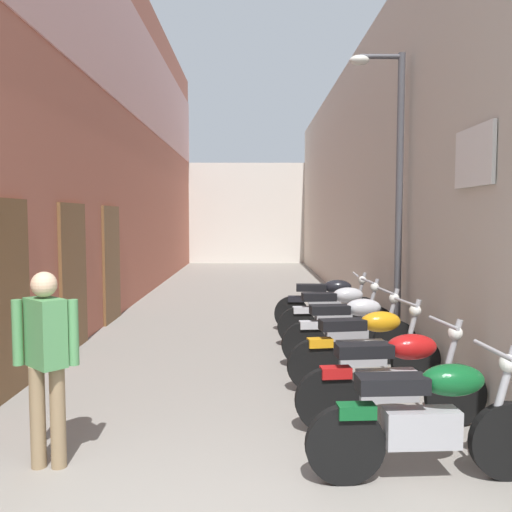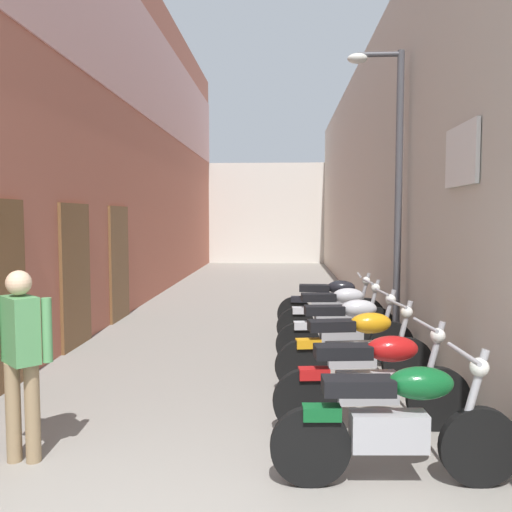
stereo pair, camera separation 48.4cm
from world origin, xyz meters
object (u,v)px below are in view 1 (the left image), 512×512
motorcycle_fourth (351,328)px  motorcycle_fifth (337,313)px  motorcycle_sixth (328,303)px  pedestrian_by_doorway (46,354)px  motorcycle_third (366,346)px  street_lamp (393,179)px  motorcycle_second (393,377)px  motorcycle_nearest (429,417)px

motorcycle_fourth → motorcycle_fifth: size_ratio=1.00×
motorcycle_sixth → pedestrian_by_doorway: 5.93m
motorcycle_third → motorcycle_fifth: 2.14m
motorcycle_sixth → pedestrian_by_doorway: bearing=-119.9°
motorcycle_fifth → street_lamp: size_ratio=0.43×
motorcycle_second → motorcycle_third: size_ratio=1.00×
motorcycle_fifth → motorcycle_fourth: bearing=-90.0°
motorcycle_fourth → pedestrian_by_doorway: bearing=-135.0°
motorcycle_fourth → street_lamp: street_lamp is taller
motorcycle_nearest → pedestrian_by_doorway: 2.99m
motorcycle_fourth → motorcycle_nearest: bearing=-90.0°
motorcycle_third → motorcycle_second: bearing=-90.0°
motorcycle_nearest → motorcycle_second: size_ratio=1.00×
motorcycle_third → motorcycle_sixth: bearing=90.0°
motorcycle_second → motorcycle_sixth: same height
motorcycle_nearest → motorcycle_second: bearing=90.0°
motorcycle_sixth → street_lamp: 2.66m
pedestrian_by_doorway → street_lamp: (3.64, 3.57, 1.62)m
motorcycle_nearest → motorcycle_third: same height
motorcycle_fourth → motorcycle_fifth: 1.15m
motorcycle_nearest → motorcycle_fifth: (-0.00, 4.36, 0.00)m
motorcycle_sixth → street_lamp: bearing=-66.1°
motorcycle_fifth → motorcycle_sixth: 1.03m
motorcycle_third → motorcycle_fourth: size_ratio=1.00×
motorcycle_fourth → motorcycle_sixth: bearing=90.0°
pedestrian_by_doorway → street_lamp: size_ratio=0.37×
street_lamp → pedestrian_by_doorway: bearing=-135.6°
motorcycle_nearest → motorcycle_fourth: size_ratio=1.00×
motorcycle_nearest → motorcycle_sixth: same height
motorcycle_fourth → motorcycle_third: bearing=-90.0°
motorcycle_third → street_lamp: 2.69m
motorcycle_fifth → street_lamp: (0.69, -0.53, 2.04)m
motorcycle_second → motorcycle_sixth: size_ratio=1.00×
motorcycle_second → pedestrian_by_doorway: size_ratio=1.18×
motorcycle_fifth → pedestrian_by_doorway: bearing=-125.7°
motorcycle_sixth → pedestrian_by_doorway: pedestrian_by_doorway is taller
street_lamp → motorcycle_second: bearing=-103.9°
motorcycle_third → street_lamp: bearing=66.7°
motorcycle_fifth → pedestrian_by_doorway: 5.07m
pedestrian_by_doorway → motorcycle_nearest: bearing=-5.1°
motorcycle_fifth → street_lamp: 2.22m
motorcycle_nearest → motorcycle_fourth: bearing=90.0°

